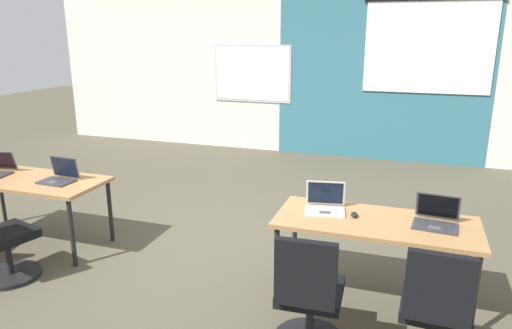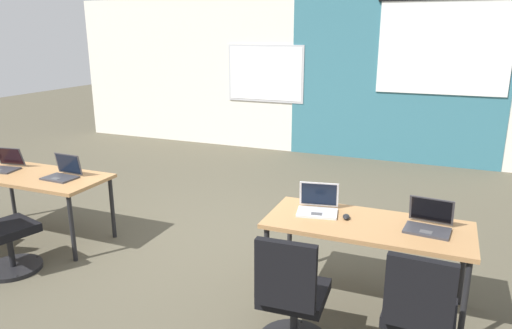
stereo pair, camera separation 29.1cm
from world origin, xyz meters
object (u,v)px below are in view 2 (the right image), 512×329
at_px(chair_near_right_end, 418,324).
at_px(laptop_near_left_end, 4,165).
at_px(laptop_near_right_inner, 318,206).
at_px(laptop_near_left_inner, 63,173).
at_px(laptop_near_right_end, 429,223).
at_px(chair_near_right_inner, 292,304).
at_px(chair_near_left_inner, 0,236).
at_px(mouse_near_right_inner, 346,217).
at_px(desk_near_left, 35,180).
at_px(desk_near_right, 367,230).

height_order(chair_near_right_end, laptop_near_left_end, laptop_near_left_end).
bearing_deg(laptop_near_right_inner, laptop_near_left_inner, 171.18).
height_order(laptop_near_right_end, chair_near_right_inner, laptop_near_right_end).
xyz_separation_m(laptop_near_right_end, chair_near_left_inner, (-3.64, -0.79, -0.39)).
height_order(chair_near_right_end, chair_near_left_inner, same).
bearing_deg(laptop_near_right_inner, mouse_near_right_inner, -23.83).
distance_m(laptop_near_right_end, chair_near_left_inner, 3.75).
xyz_separation_m(desk_near_left, laptop_near_left_end, (-0.45, 0.03, 0.11)).
bearing_deg(mouse_near_right_inner, laptop_near_left_inner, 179.98).
bearing_deg(laptop_near_right_end, chair_near_left_inner, -162.14).
bearing_deg(laptop_near_left_inner, desk_near_right, 2.14).
xyz_separation_m(desk_near_left, laptop_near_left_inner, (0.37, 0.03, 0.11)).
distance_m(desk_near_right, chair_near_right_end, 0.90).
distance_m(desk_near_right, laptop_near_left_inner, 3.13).
distance_m(desk_near_left, laptop_near_left_inner, 0.39).
distance_m(laptop_near_right_end, mouse_near_right_inner, 0.63).
distance_m(chair_near_right_end, chair_near_right_inner, 0.82).
bearing_deg(laptop_near_left_end, chair_near_left_inner, -53.56).
bearing_deg(desk_near_left, laptop_near_right_inner, 1.69).
relative_size(desk_near_left, laptop_near_right_inner, 4.30).
distance_m(desk_near_right, laptop_near_right_end, 0.47).
relative_size(laptop_near_left_end, chair_near_left_inner, 0.40).
bearing_deg(chair_near_left_inner, desk_near_right, -151.73).
bearing_deg(desk_near_left, desk_near_right, 0.00).
bearing_deg(chair_near_right_end, desk_near_right, -54.87).
relative_size(desk_near_left, laptop_near_left_inner, 4.68).
xyz_separation_m(laptop_near_right_end, chair_near_right_inner, (-0.81, -0.86, -0.39)).
bearing_deg(laptop_near_right_inner, desk_near_left, 171.57).
bearing_deg(desk_near_left, mouse_near_right_inner, 0.49).
bearing_deg(desk_near_right, laptop_near_left_end, 179.63).
relative_size(desk_near_left, chair_near_right_inner, 1.74).
xyz_separation_m(chair_near_right_end, laptop_near_left_inner, (-3.59, 0.75, 0.39)).
bearing_deg(desk_near_left, chair_near_right_inner, -14.32).
xyz_separation_m(laptop_near_left_end, laptop_near_left_inner, (0.82, 0.00, 0.00)).
bearing_deg(laptop_near_left_end, laptop_near_left_inner, -8.24).
height_order(laptop_near_right_end, laptop_near_right_inner, laptop_near_right_inner).
xyz_separation_m(laptop_near_right_end, chair_near_right_end, (0.01, -0.77, -0.39)).
bearing_deg(mouse_near_right_inner, chair_near_right_inner, -102.67).
xyz_separation_m(desk_near_right, laptop_near_right_inner, (-0.43, 0.09, 0.11)).
xyz_separation_m(desk_near_right, chair_near_right_inner, (-0.36, -0.80, -0.28)).
distance_m(mouse_near_right_inner, laptop_near_left_inner, 2.95).
xyz_separation_m(chair_near_right_inner, laptop_near_left_inner, (-2.77, 0.83, 0.39)).
relative_size(mouse_near_right_inner, chair_near_left_inner, 0.12).
height_order(laptop_near_right_inner, mouse_near_right_inner, laptop_near_right_inner).
height_order(laptop_near_right_inner, chair_near_left_inner, laptop_near_right_inner).
xyz_separation_m(laptop_near_left_end, chair_near_left_inner, (0.76, -0.76, -0.39)).
bearing_deg(desk_near_left, laptop_near_left_inner, 4.50).
distance_m(chair_near_right_end, laptop_near_left_end, 4.49).
bearing_deg(laptop_near_left_end, laptop_near_right_end, -8.11).
xyz_separation_m(desk_near_right, chair_near_right_end, (0.46, -0.72, -0.28)).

